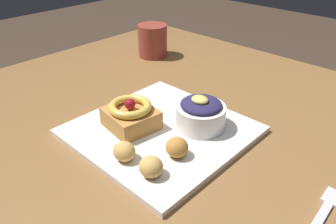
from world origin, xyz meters
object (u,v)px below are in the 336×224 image
at_px(front_plate, 161,131).
at_px(fritter_middle, 124,151).
at_px(cake_slice, 131,115).
at_px(fork, 325,211).
at_px(coffee_mug, 153,41).
at_px(fritter_back, 177,147).
at_px(berry_ramekin, 199,113).
at_px(fritter_front, 151,167).

bearing_deg(front_plate, fritter_middle, -78.43).
distance_m(front_plate, cake_slice, 0.07).
bearing_deg(cake_slice, fork, 8.48).
relative_size(fritter_middle, fork, 0.32).
relative_size(fork, coffee_mug, 1.33).
height_order(fritter_back, coffee_mug, coffee_mug).
bearing_deg(berry_ramekin, coffee_mug, 147.78).
relative_size(front_plate, cake_slice, 2.95).
relative_size(fritter_front, fritter_back, 1.01).
distance_m(fritter_front, fritter_back, 0.07).
bearing_deg(fritter_back, fork, 14.61).
bearing_deg(fritter_front, fritter_back, 93.61).
bearing_deg(fritter_back, front_plate, 152.33).
relative_size(berry_ramekin, coffee_mug, 1.02).
xyz_separation_m(front_plate, coffee_mug, (-0.31, 0.28, 0.04)).
xyz_separation_m(cake_slice, coffee_mug, (-0.27, 0.32, 0.01)).
bearing_deg(front_plate, cake_slice, -143.58).
bearing_deg(fritter_front, fork, 28.91).
relative_size(front_plate, coffee_mug, 3.20).
xyz_separation_m(fritter_front, fork, (0.23, 0.13, -0.03)).
distance_m(fork, coffee_mug, 0.68).
height_order(fritter_front, fork, fritter_front).
bearing_deg(fritter_back, fritter_front, -86.39).
bearing_deg(coffee_mug, fritter_middle, -49.48).
distance_m(cake_slice, fritter_middle, 0.10).
height_order(cake_slice, fritter_back, cake_slice).
bearing_deg(berry_ramekin, fork, -8.27).
xyz_separation_m(cake_slice, fritter_middle, (0.07, -0.08, -0.01)).
height_order(berry_ramekin, fritter_back, berry_ramekin).
bearing_deg(fritter_back, cake_slice, 176.82).
height_order(fritter_front, fritter_back, fritter_back).
bearing_deg(front_plate, berry_ramekin, 50.92).
xyz_separation_m(fritter_front, fritter_middle, (-0.06, -0.00, -0.00)).
bearing_deg(fritter_front, fritter_middle, -177.12).
xyz_separation_m(cake_slice, berry_ramekin, (0.09, 0.09, 0.00)).
height_order(front_plate, fritter_middle, fritter_middle).
xyz_separation_m(berry_ramekin, fork, (0.26, -0.04, -0.04)).
height_order(front_plate, berry_ramekin, berry_ramekin).
relative_size(front_plate, berry_ramekin, 3.14).
xyz_separation_m(front_plate, cake_slice, (-0.05, -0.03, 0.03)).
bearing_deg(fork, front_plate, 90.67).
bearing_deg(coffee_mug, cake_slice, -50.00).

